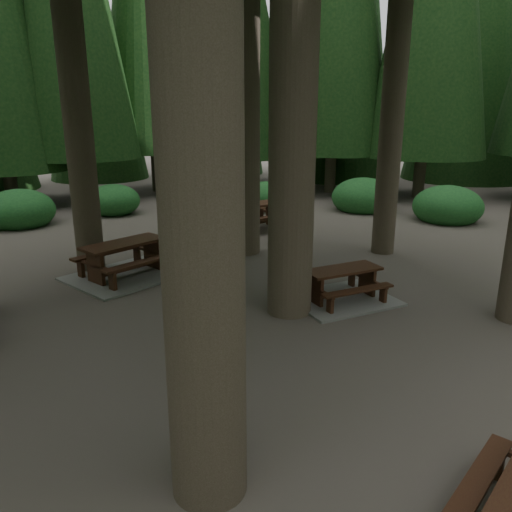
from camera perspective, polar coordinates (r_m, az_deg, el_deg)
ground at (r=9.13m, az=0.62°, el=-7.81°), size 80.00×80.00×0.00m
picnic_table_a at (r=10.29m, az=9.77°, el=-3.88°), size 2.26×1.97×0.68m
picnic_table_c at (r=11.93m, az=-14.67°, el=-0.98°), size 2.86×2.54×0.83m
picnic_table_d at (r=16.18m, az=-0.25°, el=5.02°), size 1.96×1.60×0.83m
shrub_ring at (r=9.93m, az=1.42°, el=-3.28°), size 23.86×24.64×1.49m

